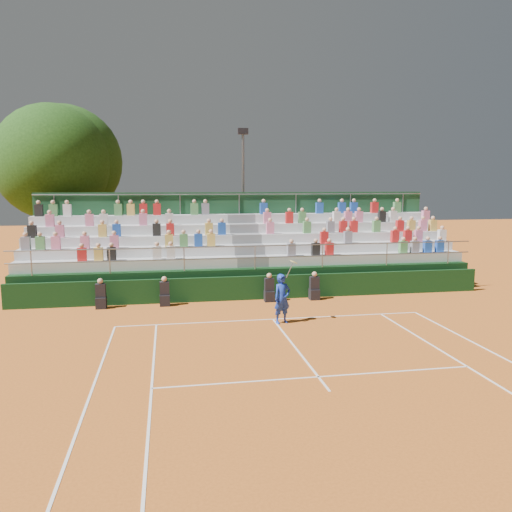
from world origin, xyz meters
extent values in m
plane|color=#C66421|center=(0.00, 0.00, 0.00)|extent=(90.00, 90.00, 0.00)
cube|color=white|center=(0.00, 0.00, 0.01)|extent=(11.00, 0.06, 0.01)
cube|color=white|center=(0.00, -3.20, 0.01)|extent=(0.06, 6.40, 0.01)
cube|color=white|center=(0.00, -5.49, 0.01)|extent=(8.22, 0.06, 0.01)
cube|color=black|center=(0.00, 3.20, 0.50)|extent=(20.00, 0.15, 1.00)
cube|color=black|center=(-6.27, 2.75, 0.22)|extent=(0.40, 0.40, 0.44)
cube|color=black|center=(-6.27, 2.75, 0.70)|extent=(0.38, 0.25, 0.55)
sphere|color=tan|center=(-6.27, 2.75, 1.08)|extent=(0.22, 0.22, 0.22)
cube|color=black|center=(-3.83, 2.75, 0.22)|extent=(0.40, 0.40, 0.44)
cube|color=black|center=(-3.83, 2.75, 0.70)|extent=(0.38, 0.25, 0.55)
sphere|color=tan|center=(-3.83, 2.75, 1.08)|extent=(0.22, 0.22, 0.22)
cube|color=black|center=(0.42, 2.75, 0.22)|extent=(0.40, 0.40, 0.44)
cube|color=black|center=(0.42, 2.75, 0.70)|extent=(0.38, 0.25, 0.55)
sphere|color=tan|center=(0.42, 2.75, 1.08)|extent=(0.22, 0.22, 0.22)
cube|color=black|center=(2.35, 2.75, 0.22)|extent=(0.40, 0.40, 0.44)
cube|color=black|center=(2.35, 2.75, 0.70)|extent=(0.38, 0.25, 0.55)
sphere|color=tan|center=(2.35, 2.75, 1.08)|extent=(0.22, 0.22, 0.22)
cube|color=black|center=(0.00, 6.30, 0.60)|extent=(20.00, 5.20, 1.20)
cube|color=silver|center=(-5.35, 4.62, 1.41)|extent=(9.30, 0.85, 0.42)
cube|color=silver|center=(5.35, 4.62, 1.41)|extent=(9.30, 0.85, 0.42)
cube|color=slate|center=(0.00, 4.62, 1.41)|extent=(1.40, 0.85, 0.42)
cube|color=silver|center=(-5.35, 5.47, 1.83)|extent=(9.30, 0.85, 0.42)
cube|color=silver|center=(5.35, 5.47, 1.83)|extent=(9.30, 0.85, 0.42)
cube|color=slate|center=(0.00, 5.47, 1.83)|extent=(1.40, 0.85, 0.42)
cube|color=silver|center=(-5.35, 6.33, 2.25)|extent=(9.30, 0.85, 0.42)
cube|color=silver|center=(5.35, 6.33, 2.25)|extent=(9.30, 0.85, 0.42)
cube|color=slate|center=(0.00, 6.33, 2.25)|extent=(1.40, 0.85, 0.42)
cube|color=silver|center=(-5.35, 7.17, 2.67)|extent=(9.30, 0.85, 0.42)
cube|color=silver|center=(5.35, 7.17, 2.67)|extent=(9.30, 0.85, 0.42)
cube|color=slate|center=(0.00, 7.17, 2.67)|extent=(1.40, 0.85, 0.42)
cube|color=silver|center=(-5.35, 8.03, 3.09)|extent=(9.30, 0.85, 0.42)
cube|color=silver|center=(5.35, 8.03, 3.09)|extent=(9.30, 0.85, 0.42)
cube|color=slate|center=(0.00, 8.03, 3.09)|extent=(1.40, 0.85, 0.42)
cube|color=#194225|center=(0.00, 8.55, 2.20)|extent=(20.00, 0.12, 4.40)
cylinder|color=gray|center=(0.00, 3.75, 2.20)|extent=(20.00, 0.05, 0.05)
cylinder|color=gray|center=(0.00, 8.45, 4.30)|extent=(20.00, 0.05, 0.05)
cube|color=red|center=(-7.18, 4.47, 1.90)|extent=(0.36, 0.24, 0.56)
cube|color=gold|center=(-6.52, 4.47, 1.90)|extent=(0.36, 0.24, 0.56)
cube|color=black|center=(-5.99, 4.47, 1.90)|extent=(0.36, 0.24, 0.56)
cube|color=silver|center=(-4.12, 4.47, 1.90)|extent=(0.36, 0.24, 0.56)
cube|color=silver|center=(-3.54, 4.47, 1.90)|extent=(0.36, 0.24, 0.56)
cube|color=slate|center=(-9.57, 5.32, 2.32)|extent=(0.36, 0.24, 0.56)
cube|color=#4C8C4C|center=(-8.99, 5.32, 2.32)|extent=(0.36, 0.24, 0.56)
cube|color=pink|center=(-8.37, 5.32, 2.32)|extent=(0.36, 0.24, 0.56)
cube|color=pink|center=(-7.17, 5.32, 2.32)|extent=(0.36, 0.24, 0.56)
cube|color=pink|center=(-5.95, 5.32, 2.32)|extent=(0.36, 0.24, 0.56)
cube|color=gold|center=(-3.60, 5.32, 2.32)|extent=(0.36, 0.24, 0.56)
cube|color=#4C8C4C|center=(-2.95, 5.32, 2.32)|extent=(0.36, 0.24, 0.56)
cube|color=#1E4CB2|center=(-2.30, 5.32, 2.32)|extent=(0.36, 0.24, 0.56)
cube|color=gold|center=(-1.73, 5.32, 2.32)|extent=(0.36, 0.24, 0.56)
cube|color=black|center=(-9.51, 6.17, 2.74)|extent=(0.36, 0.24, 0.56)
cube|color=pink|center=(-8.35, 6.17, 2.74)|extent=(0.36, 0.24, 0.56)
cube|color=gold|center=(-6.53, 6.17, 2.74)|extent=(0.36, 0.24, 0.56)
cube|color=#1E4CB2|center=(-5.91, 6.17, 2.74)|extent=(0.36, 0.24, 0.56)
cube|color=black|center=(-4.14, 6.17, 2.74)|extent=(0.36, 0.24, 0.56)
cube|color=red|center=(-3.53, 6.17, 2.74)|extent=(0.36, 0.24, 0.56)
cube|color=gold|center=(-1.75, 6.17, 2.74)|extent=(0.36, 0.24, 0.56)
cube|color=#1E4CB2|center=(-1.15, 6.17, 2.74)|extent=(0.36, 0.24, 0.56)
cube|color=pink|center=(-8.93, 7.02, 3.16)|extent=(0.36, 0.24, 0.56)
cube|color=pink|center=(-7.20, 7.02, 3.16)|extent=(0.36, 0.24, 0.56)
cube|color=silver|center=(-6.56, 7.02, 3.16)|extent=(0.36, 0.24, 0.56)
cube|color=pink|center=(-4.77, 7.02, 3.16)|extent=(0.36, 0.24, 0.56)
cube|color=silver|center=(-3.56, 7.02, 3.16)|extent=(0.36, 0.24, 0.56)
cube|color=black|center=(-9.58, 7.88, 3.58)|extent=(0.36, 0.24, 0.56)
cube|color=#4C8C4C|center=(-8.94, 7.88, 3.58)|extent=(0.36, 0.24, 0.56)
cube|color=silver|center=(-8.31, 7.88, 3.58)|extent=(0.36, 0.24, 0.56)
cube|color=#4C8C4C|center=(-5.97, 7.88, 3.58)|extent=(0.36, 0.24, 0.56)
cube|color=gold|center=(-5.38, 7.88, 3.58)|extent=(0.36, 0.24, 0.56)
cube|color=red|center=(-4.79, 7.88, 3.58)|extent=(0.36, 0.24, 0.56)
cube|color=red|center=(-4.14, 7.88, 3.58)|extent=(0.36, 0.24, 0.56)
cube|color=#4C8C4C|center=(-2.32, 7.88, 3.58)|extent=(0.36, 0.24, 0.56)
cube|color=slate|center=(-1.78, 7.88, 3.58)|extent=(0.36, 0.24, 0.56)
cube|color=slate|center=(1.78, 4.47, 1.90)|extent=(0.36, 0.24, 0.56)
cube|color=black|center=(2.90, 4.47, 1.90)|extent=(0.36, 0.24, 0.56)
cube|color=red|center=(3.55, 4.47, 1.90)|extent=(0.36, 0.24, 0.56)
cube|color=#4C8C4C|center=(7.13, 4.47, 1.90)|extent=(0.36, 0.24, 0.56)
cube|color=slate|center=(7.71, 4.47, 1.90)|extent=(0.36, 0.24, 0.56)
cube|color=#1E4CB2|center=(8.36, 4.47, 1.90)|extent=(0.36, 0.24, 0.56)
cube|color=#1E4CB2|center=(8.97, 4.47, 1.90)|extent=(0.36, 0.24, 0.56)
cube|color=red|center=(3.57, 5.32, 2.32)|extent=(0.36, 0.24, 0.56)
cube|color=slate|center=(4.73, 5.32, 2.32)|extent=(0.36, 0.24, 0.56)
cube|color=red|center=(7.11, 5.32, 2.32)|extent=(0.36, 0.24, 0.56)
cube|color=red|center=(7.76, 5.32, 2.32)|extent=(0.36, 0.24, 0.56)
cube|color=pink|center=(8.32, 5.32, 2.32)|extent=(0.36, 0.24, 0.56)
cube|color=silver|center=(9.57, 5.32, 2.32)|extent=(0.36, 0.24, 0.56)
cube|color=pink|center=(1.16, 6.17, 2.74)|extent=(0.36, 0.24, 0.56)
cube|color=#4C8C4C|center=(2.97, 6.17, 2.74)|extent=(0.36, 0.24, 0.56)
cube|color=slate|center=(4.15, 6.17, 2.74)|extent=(0.36, 0.24, 0.56)
cube|color=red|center=(4.79, 6.17, 2.74)|extent=(0.36, 0.24, 0.56)
cube|color=red|center=(5.34, 6.17, 2.74)|extent=(0.36, 0.24, 0.56)
cube|color=#4C8C4C|center=(6.52, 6.17, 2.74)|extent=(0.36, 0.24, 0.56)
cube|color=red|center=(7.76, 6.17, 2.74)|extent=(0.36, 0.24, 0.56)
cube|color=gold|center=(8.37, 6.17, 2.74)|extent=(0.36, 0.24, 0.56)
cube|color=pink|center=(9.00, 6.17, 2.74)|extent=(0.36, 0.24, 0.56)
cube|color=gold|center=(9.54, 6.17, 2.74)|extent=(0.36, 0.24, 0.56)
cube|color=pink|center=(1.18, 7.02, 3.16)|extent=(0.36, 0.24, 0.56)
cube|color=red|center=(2.30, 7.02, 3.16)|extent=(0.36, 0.24, 0.56)
cube|color=#4C8C4C|center=(2.96, 7.02, 3.16)|extent=(0.36, 0.24, 0.56)
cube|color=silver|center=(4.74, 7.02, 3.16)|extent=(0.36, 0.24, 0.56)
cube|color=pink|center=(5.35, 7.02, 3.16)|extent=(0.36, 0.24, 0.56)
cube|color=pink|center=(5.93, 7.02, 3.16)|extent=(0.36, 0.24, 0.56)
cube|color=black|center=(7.17, 7.02, 3.16)|extent=(0.36, 0.24, 0.56)
cube|color=silver|center=(7.77, 7.02, 3.16)|extent=(0.36, 0.24, 0.56)
cube|color=pink|center=(9.59, 7.02, 3.16)|extent=(0.36, 0.24, 0.56)
cube|color=#1E4CB2|center=(1.17, 7.88, 3.58)|extent=(0.36, 0.24, 0.56)
cube|color=#1E4CB2|center=(4.11, 7.88, 3.58)|extent=(0.36, 0.24, 0.56)
cube|color=#1E4CB2|center=(5.32, 7.88, 3.58)|extent=(0.36, 0.24, 0.56)
cube|color=#1E4CB2|center=(5.97, 7.88, 3.58)|extent=(0.36, 0.24, 0.56)
cube|color=red|center=(7.12, 7.88, 3.58)|extent=(0.36, 0.24, 0.56)
cube|color=#4C8C4C|center=(8.39, 7.88, 3.58)|extent=(0.36, 0.24, 0.56)
imported|color=#1735B0|center=(0.21, -0.52, 0.87)|extent=(0.73, 0.60, 1.73)
cylinder|color=gray|center=(0.46, -0.52, 1.85)|extent=(0.26, 0.03, 0.51)
cylinder|color=#E5D866|center=(0.61, -0.52, 2.15)|extent=(0.26, 0.28, 0.14)
cylinder|color=#382514|center=(-9.71, 12.18, 1.73)|extent=(0.50, 0.50, 3.45)
sphere|color=#17380F|center=(-9.71, 12.18, 5.97)|extent=(6.31, 6.31, 6.31)
cylinder|color=#382514|center=(-9.31, 13.22, 1.77)|extent=(0.50, 0.50, 3.53)
sphere|color=#17380F|center=(-9.31, 13.22, 6.07)|extent=(6.36, 6.36, 6.36)
cylinder|color=gray|center=(0.77, 12.19, 3.83)|extent=(0.16, 0.16, 7.66)
cube|color=black|center=(0.77, 12.19, 7.83)|extent=(0.60, 0.25, 0.35)
camera|label=1|loc=(-3.63, -16.99, 4.80)|focal=35.00mm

